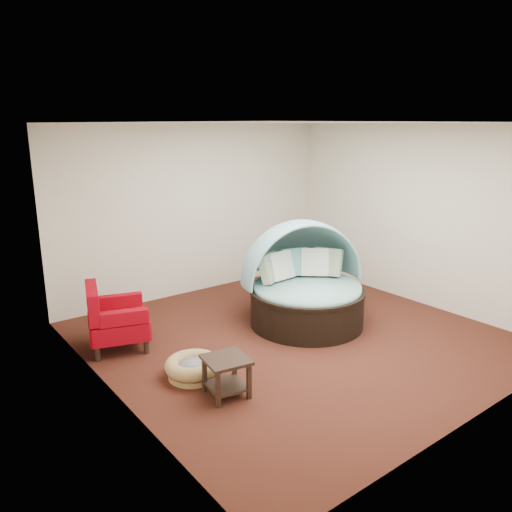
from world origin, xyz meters
TOP-DOWN VIEW (x-y plane):
  - floor at (0.00, 0.00)m, footprint 5.00×5.00m
  - wall_back at (0.00, 2.50)m, footprint 5.00×0.00m
  - wall_front at (0.00, -2.50)m, footprint 5.00×0.00m
  - wall_left at (-2.50, 0.00)m, footprint 0.00×5.00m
  - wall_right at (2.50, 0.00)m, footprint 0.00×5.00m
  - ceiling at (0.00, 0.00)m, footprint 5.00×5.00m
  - canopy_daybed at (0.46, 0.33)m, footprint 2.07×2.03m
  - pet_basket at (-1.65, -0.12)m, footprint 0.66×0.66m
  - red_armchair at (-2.05, 1.14)m, footprint 0.92×0.92m
  - side_table at (-1.57, -0.67)m, footprint 0.51×0.51m

SIDE VIEW (x-z plane):
  - floor at x=0.00m, z-range 0.00..0.00m
  - pet_basket at x=-1.65m, z-range 0.00..0.23m
  - side_table at x=-1.57m, z-range 0.06..0.49m
  - red_armchair at x=-2.05m, z-range -0.03..0.83m
  - canopy_daybed at x=0.46m, z-range -0.05..1.43m
  - wall_back at x=0.00m, z-range -1.10..3.90m
  - wall_front at x=0.00m, z-range -1.10..3.90m
  - wall_left at x=-2.50m, z-range -1.10..3.90m
  - wall_right at x=2.50m, z-range -1.10..3.90m
  - ceiling at x=0.00m, z-range 2.80..2.80m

